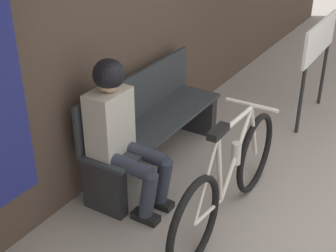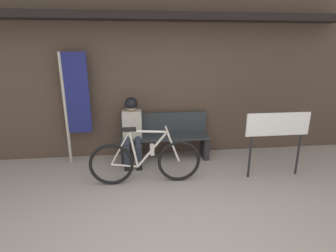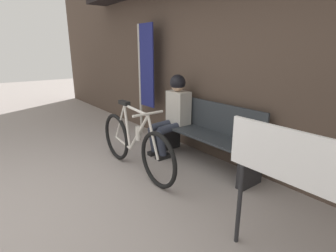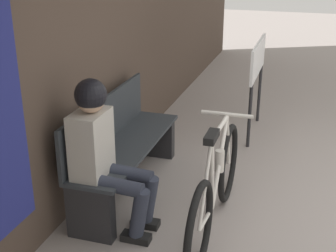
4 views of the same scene
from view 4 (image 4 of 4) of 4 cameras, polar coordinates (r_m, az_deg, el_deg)
park_bench_near at (r=4.05m, az=-5.59°, el=-2.75°), size 1.60×0.42×0.85m
bicycle at (r=3.49m, az=5.85°, el=-7.59°), size 1.69×0.40×0.90m
person_seated at (r=3.40m, az=-7.94°, el=-2.50°), size 0.34×0.59×1.18m
signboard at (r=5.23m, az=10.86°, el=7.32°), size 1.02×0.04×1.05m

